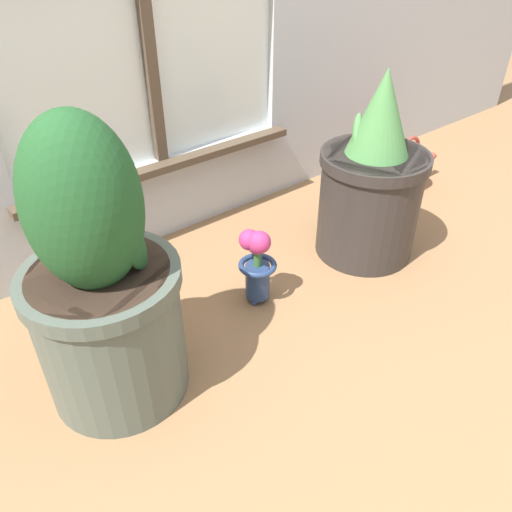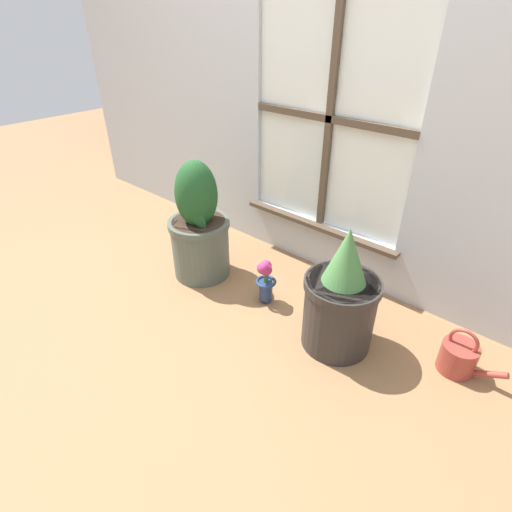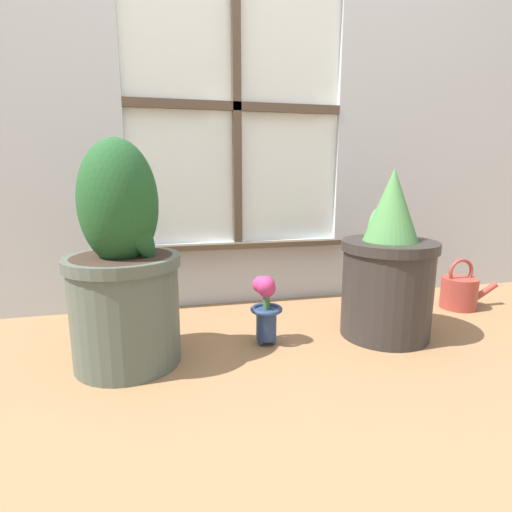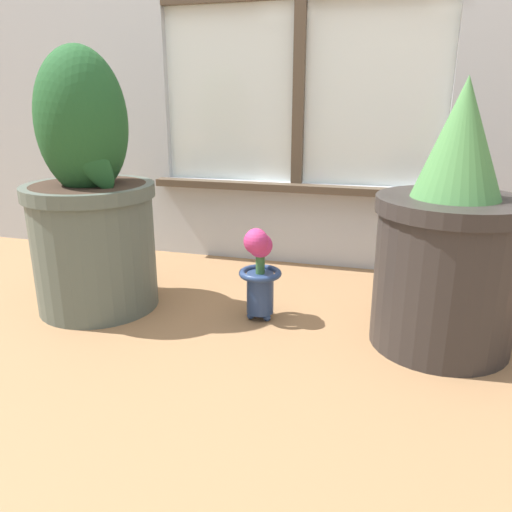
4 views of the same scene
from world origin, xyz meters
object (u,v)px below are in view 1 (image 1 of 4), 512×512
at_px(potted_plant_right, 371,184).
at_px(watering_can, 406,171).
at_px(potted_plant_left, 103,291).
at_px(flower_vase, 257,260).

distance_m(potted_plant_right, watering_can, 0.55).
xyz_separation_m(potted_plant_left, watering_can, (1.38, 0.22, -0.22)).
bearing_deg(potted_plant_right, potted_plant_left, -178.81).
bearing_deg(watering_can, potted_plant_left, -171.12).
distance_m(potted_plant_left, flower_vase, 0.48).
height_order(potted_plant_left, watering_can, potted_plant_left).
bearing_deg(flower_vase, potted_plant_left, -175.20).
relative_size(potted_plant_left, potted_plant_right, 1.13).
relative_size(potted_plant_left, watering_can, 2.52).
xyz_separation_m(potted_plant_right, watering_can, (0.48, 0.20, -0.17)).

